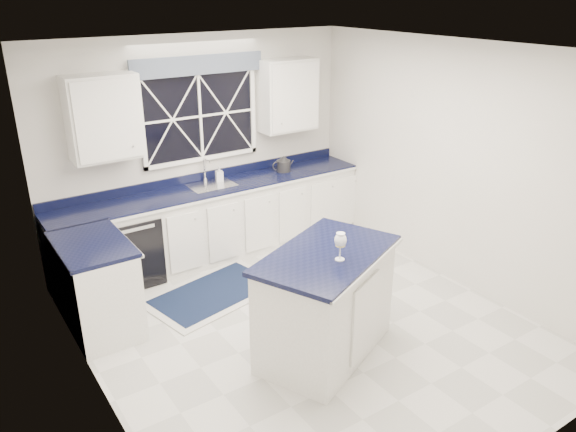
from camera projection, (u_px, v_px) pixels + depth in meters
ground at (306, 327)px, 5.67m from camera, size 4.50×4.50×0.00m
back_wall at (200, 148)px, 6.88m from camera, size 4.00×0.10×2.70m
base_cabinets at (197, 234)px, 6.70m from camera, size 3.99×1.60×0.90m
countertop at (213, 188)px, 6.81m from camera, size 3.98×0.64×0.04m
dishwasher at (130, 247)px, 6.44m from camera, size 0.60×0.58×0.82m
window at (200, 109)px, 6.66m from camera, size 1.65×0.09×1.26m
upper_cabinets at (204, 105)px, 6.54m from camera, size 3.10×0.34×0.90m
faucet at (205, 170)px, 6.90m from camera, size 0.05×0.20×0.30m
island at (326, 303)px, 5.11m from camera, size 1.59×1.32×1.03m
rug at (214, 293)px, 6.28m from camera, size 1.62×1.18×0.02m
kettle at (283, 164)px, 7.31m from camera, size 0.29×0.21×0.21m
wine_glass at (340, 241)px, 4.72m from camera, size 0.11×0.11×0.25m
soap_bottle at (219, 174)px, 6.94m from camera, size 0.11×0.11×0.19m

